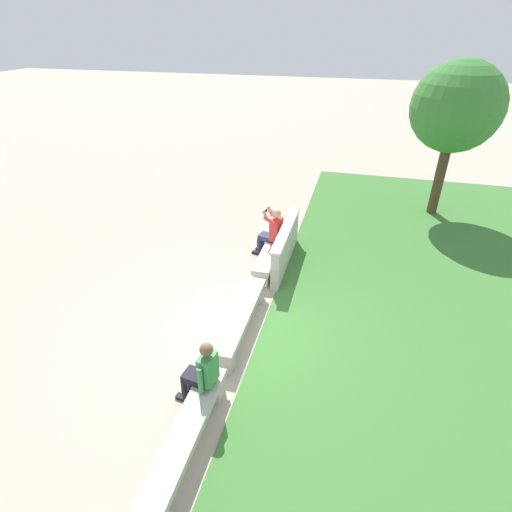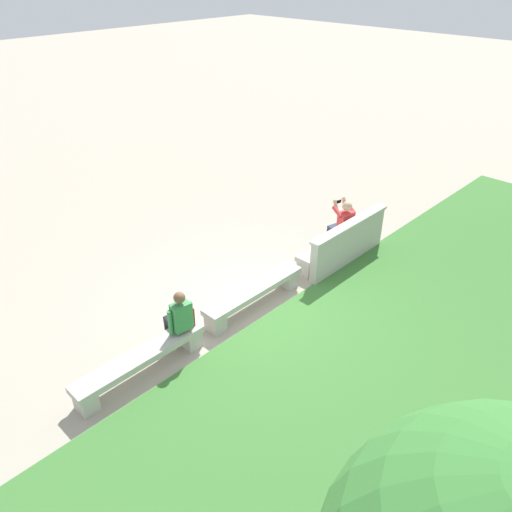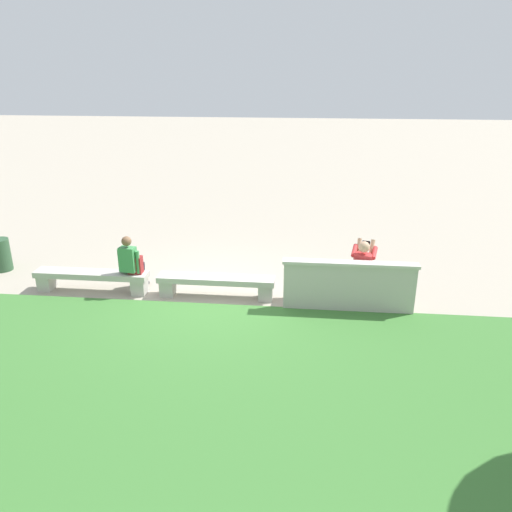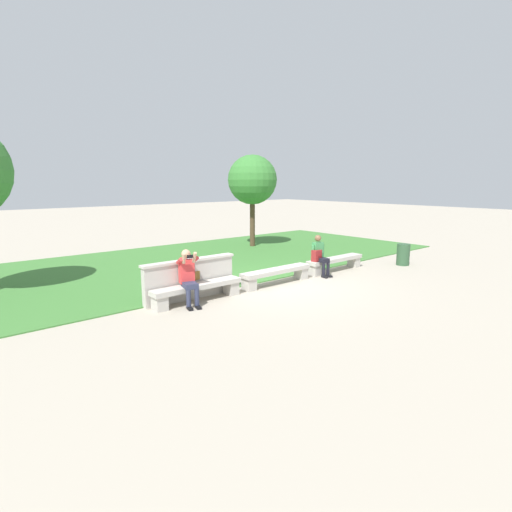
# 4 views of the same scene
# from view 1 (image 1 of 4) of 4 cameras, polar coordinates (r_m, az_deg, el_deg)

# --- Properties ---
(ground_plane) EXTENTS (80.00, 80.00, 0.00)m
(ground_plane) POSITION_cam_1_polar(r_m,az_deg,el_deg) (7.92, -2.12, -10.50)
(ground_plane) COLOR #A89E8C
(grass_strip) EXTENTS (19.65, 8.00, 0.03)m
(grass_strip) POSITION_cam_1_polar(r_m,az_deg,el_deg) (8.12, 30.09, -14.30)
(grass_strip) COLOR #3D7533
(grass_strip) RESTS_ON ground
(bench_main) EXTENTS (2.39, 0.40, 0.45)m
(bench_main) POSITION_cam_1_polar(r_m,az_deg,el_deg) (9.82, 2.26, 0.71)
(bench_main) COLOR #B7B2A8
(bench_main) RESTS_ON ground
(bench_near) EXTENTS (2.39, 0.40, 0.45)m
(bench_near) POSITION_cam_1_polar(r_m,az_deg,el_deg) (7.72, -2.17, -8.77)
(bench_near) COLOR #B7B2A8
(bench_near) RESTS_ON ground
(bench_mid) EXTENTS (2.39, 0.40, 0.45)m
(bench_mid) POSITION_cam_1_polar(r_m,az_deg,el_deg) (6.05, -10.06, -24.15)
(bench_mid) COLOR #B7B2A8
(bench_mid) RESTS_ON ground
(backrest_wall_with_plaque) EXTENTS (2.54, 0.24, 1.01)m
(backrest_wall_with_plaque) POSITION_cam_1_polar(r_m,az_deg,el_deg) (9.66, 4.25, 1.50)
(backrest_wall_with_plaque) COLOR #B7B2A8
(backrest_wall_with_plaque) RESTS_ON ground
(person_photographer) EXTENTS (0.53, 0.77, 1.32)m
(person_photographer) POSITION_cam_1_polar(r_m,az_deg,el_deg) (9.88, 2.27, 3.73)
(person_photographer) COLOR black
(person_photographer) RESTS_ON ground
(person_distant) EXTENTS (0.48, 0.71, 1.26)m
(person_distant) POSITION_cam_1_polar(r_m,az_deg,el_deg) (6.28, -7.70, -16.05)
(person_distant) COLOR black
(person_distant) RESTS_ON ground
(backpack) EXTENTS (0.28, 0.24, 0.43)m
(backpack) POSITION_cam_1_polar(r_m,az_deg,el_deg) (6.36, -7.04, -15.77)
(backpack) COLOR maroon
(backpack) RESTS_ON bench_mid
(tree_left_background) EXTENTS (2.46, 2.46, 4.40)m
(tree_left_background) POSITION_cam_1_polar(r_m,az_deg,el_deg) (12.86, 26.72, 18.39)
(tree_left_background) COLOR #4C3826
(tree_left_background) RESTS_ON ground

